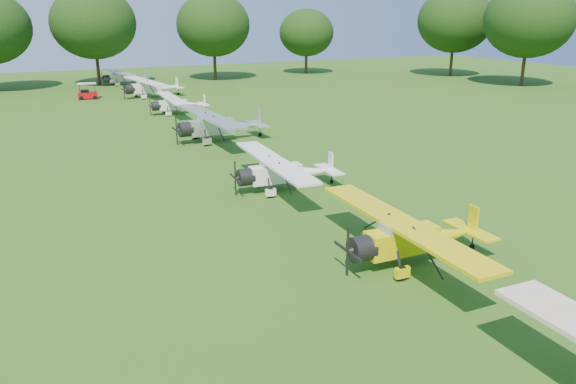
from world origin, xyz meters
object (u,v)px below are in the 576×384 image
(aircraft_3, at_px, (283,170))
(aircraft_7, at_px, (123,76))
(aircraft_5, at_px, (177,103))
(aircraft_4, at_px, (218,124))
(golf_cart, at_px, (87,94))
(aircraft_2, at_px, (412,235))
(aircraft_6, at_px, (150,86))

(aircraft_3, relative_size, aircraft_7, 0.99)
(aircraft_5, bearing_deg, aircraft_4, -88.80)
(aircraft_3, distance_m, aircraft_7, 52.39)
(aircraft_3, distance_m, golf_cart, 41.26)
(aircraft_4, distance_m, golf_cart, 28.05)
(aircraft_2, relative_size, aircraft_5, 1.12)
(aircraft_2, bearing_deg, golf_cart, 98.35)
(aircraft_4, relative_size, aircraft_7, 1.15)
(aircraft_2, relative_size, aircraft_4, 0.89)
(golf_cart, bearing_deg, aircraft_5, -57.67)
(aircraft_7, bearing_deg, golf_cart, -126.96)
(aircraft_5, relative_size, aircraft_7, 0.91)
(aircraft_3, bearing_deg, aircraft_7, 93.07)
(aircraft_4, xyz_separation_m, aircraft_7, (-0.30, 38.82, -0.18))
(aircraft_2, xyz_separation_m, aircraft_6, (0.86, 50.18, 0.09))
(aircraft_6, bearing_deg, aircraft_5, -98.90)
(aircraft_6, bearing_deg, aircraft_4, -99.19)
(aircraft_4, height_order, aircraft_7, aircraft_4)
(aircraft_4, bearing_deg, aircraft_3, -94.63)
(aircraft_4, height_order, aircraft_5, aircraft_4)
(aircraft_2, bearing_deg, aircraft_5, 90.67)
(aircraft_5, bearing_deg, golf_cart, 118.14)
(aircraft_3, height_order, aircraft_6, aircraft_6)
(aircraft_2, xyz_separation_m, aircraft_3, (-0.46, 10.99, -0.05))
(aircraft_4, xyz_separation_m, aircraft_6, (0.51, 25.62, -0.05))
(aircraft_2, xyz_separation_m, aircraft_7, (0.05, 63.38, -0.03))
(aircraft_4, relative_size, golf_cart, 5.05)
(aircraft_5, distance_m, aircraft_7, 25.62)
(aircraft_5, xyz_separation_m, aircraft_7, (-0.62, 25.61, 0.10))
(aircraft_4, bearing_deg, aircraft_6, 87.64)
(aircraft_3, height_order, aircraft_5, aircraft_3)
(aircraft_4, height_order, golf_cart, aircraft_4)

